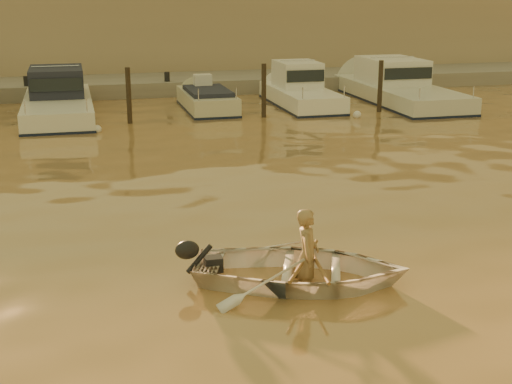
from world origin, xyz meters
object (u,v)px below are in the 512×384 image
object	(u,v)px
person	(307,255)
waterfront_building	(110,32)
dinghy	(301,269)
moored_boat_3	(207,104)
moored_boat_2	(58,100)
moored_boat_4	(301,90)
moored_boat_5	(399,87)

from	to	relation	value
person	waterfront_building	xyz separation A→B (m)	(-1.44, 28.41, 1.89)
dinghy	moored_boat_3	xyz separation A→B (m)	(1.70, 17.37, -0.03)
person	moored_boat_3	world-z (taller)	person
dinghy	moored_boat_2	xyz separation A→B (m)	(-4.05, 17.37, 0.37)
person	moored_boat_2	world-z (taller)	moored_boat_2
moored_boat_4	moored_boat_5	world-z (taller)	same
moored_boat_2	moored_boat_3	size ratio (longest dim) A/B	1.56
moored_boat_4	moored_boat_5	size ratio (longest dim) A/B	0.70
moored_boat_3	person	bearing A→B (deg)	-95.26
person	moored_boat_2	bearing A→B (deg)	33.84
dinghy	moored_boat_4	bearing A→B (deg)	2.47
dinghy	moored_boat_2	distance (m)	17.84
dinghy	moored_boat_5	distance (m)	20.06
person	moored_boat_5	bearing A→B (deg)	-9.27
moored_boat_3	waterfront_building	size ratio (longest dim) A/B	0.11
moored_boat_4	waterfront_building	xyz separation A→B (m)	(-6.99, 11.00, 1.77)
moored_boat_2	moored_boat_5	xyz separation A→B (m)	(14.08, 0.00, 0.00)
moored_boat_5	waterfront_building	size ratio (longest dim) A/B	0.20
moored_boat_5	person	bearing A→B (deg)	-119.73
moored_boat_2	moored_boat_3	xyz separation A→B (m)	(5.74, 0.00, -0.40)
moored_boat_2	waterfront_building	distance (m)	11.46
person	moored_boat_4	world-z (taller)	moored_boat_4
dinghy	moored_boat_5	size ratio (longest dim) A/B	0.39
dinghy	person	world-z (taller)	person
moored_boat_3	moored_boat_5	bearing A→B (deg)	0.00
moored_boat_2	moored_boat_3	distance (m)	5.76
person	waterfront_building	bearing A→B (deg)	23.36
person	moored_boat_5	xyz separation A→B (m)	(9.94, 17.41, 0.12)
dinghy	moored_boat_3	world-z (taller)	moored_boat_3
dinghy	moored_boat_2	world-z (taller)	moored_boat_2
dinghy	moored_boat_2	size ratio (longest dim) A/B	0.44
moored_boat_4	waterfront_building	world-z (taller)	waterfront_building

